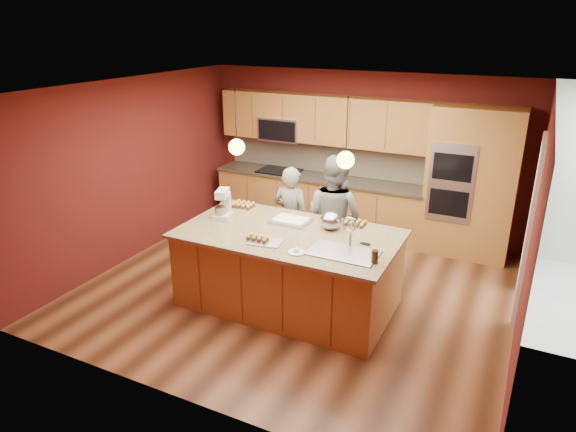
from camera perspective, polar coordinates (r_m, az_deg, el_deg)
The scene contains 24 objects.
floor at distance 7.14m, azimuth 1.10°, elevation -8.01°, with size 5.50×5.50×0.00m, color #422312.
ceiling at distance 6.30m, azimuth 1.27°, elevation 14.05°, with size 5.50×5.50×0.00m, color silver.
wall_back at distance 8.84m, azimuth 8.11°, elevation 6.92°, with size 5.50×5.50×0.00m, color #501513.
wall_front at distance 4.62m, azimuth -12.16°, elevation -6.60°, with size 5.50×5.50×0.00m, color #501513.
wall_left at distance 8.09m, azimuth -16.82°, elevation 4.95°, with size 5.00×5.00×0.00m, color #501513.
wall_right at distance 6.04m, azimuth 25.52°, elevation -1.56°, with size 5.00×5.00×0.00m, color #501513.
cabinet_run at distance 8.93m, azimuth 3.32°, elevation 4.81°, with size 3.74×0.64×2.30m.
oven_column at distance 8.23m, azimuth 19.63°, elevation 3.43°, with size 1.30×0.62×2.30m.
doorway_trim at distance 6.90m, azimuth 25.22°, elevation -1.55°, with size 0.08×1.11×2.20m, color white, non-canonical shape.
pendant_left at distance 6.36m, azimuth -5.72°, elevation 7.66°, with size 0.20×0.20×0.80m.
pendant_right at distance 5.76m, azimuth 6.42°, elevation 6.24°, with size 0.20×0.20×0.80m.
island at distance 6.54m, azimuth 0.16°, elevation -5.83°, with size 2.71×1.51×1.38m.
person_left at distance 7.45m, azimuth 0.35°, elevation -0.20°, with size 0.56×0.37×1.53m, color black.
person_right at distance 7.17m, azimuth 5.16°, elevation -0.16°, with size 0.86×0.67×1.77m, color slate.
stand_mixer at distance 6.82m, azimuth -7.27°, elevation 1.14°, with size 0.27×0.32×0.39m.
sheet_cake at distance 6.66m, azimuth 0.30°, elevation -0.50°, with size 0.50×0.38×0.05m.
cooling_rack at distance 6.06m, azimuth -2.53°, elevation -2.87°, with size 0.39×0.28×0.02m, color silver.
mixing_bowl at distance 6.43m, azimuth 4.80°, elevation -0.52°, with size 0.28×0.28×0.24m, color #B2B5B9.
plate at distance 5.80m, azimuth 0.94°, elevation -4.05°, with size 0.20×0.20×0.01m, color silver.
tumbler at distance 5.61m, azimuth 9.61°, elevation -4.50°, with size 0.08×0.08×0.15m, color #32190E.
phone at distance 6.08m, azimuth 8.58°, elevation -3.07°, with size 0.12×0.06×0.01m, color black.
cupcakes_left at distance 7.23m, azimuth -4.99°, elevation 1.27°, with size 0.31×0.23×0.07m, color gold, non-canonical shape.
cupcakes_rack at distance 6.07m, azimuth -3.41°, elevation -2.45°, with size 0.28×0.14×0.06m, color gold, non-canonical shape.
cupcakes_right at distance 6.62m, azimuth 7.44°, elevation -0.76°, with size 0.28×0.21×0.06m, color gold, non-canonical shape.
Camera 1 is at (2.63, -5.67, 3.44)m, focal length 32.00 mm.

